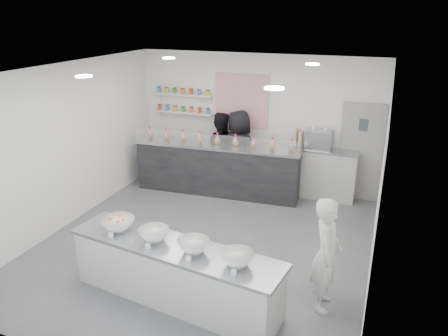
# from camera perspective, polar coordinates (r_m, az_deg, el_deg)

# --- Properties ---
(floor) EXTENTS (6.00, 6.00, 0.00)m
(floor) POSITION_cam_1_polar(r_m,az_deg,el_deg) (7.79, -2.55, -9.87)
(floor) COLOR #515156
(floor) RESTS_ON ground
(ceiling) EXTENTS (6.00, 6.00, 0.00)m
(ceiling) POSITION_cam_1_polar(r_m,az_deg,el_deg) (6.80, -2.95, 12.58)
(ceiling) COLOR white
(ceiling) RESTS_ON floor
(back_wall) EXTENTS (5.50, 0.00, 5.50)m
(back_wall) POSITION_cam_1_polar(r_m,az_deg,el_deg) (9.86, 4.25, 6.04)
(back_wall) COLOR white
(back_wall) RESTS_ON floor
(left_wall) EXTENTS (0.00, 6.00, 6.00)m
(left_wall) POSITION_cam_1_polar(r_m,az_deg,el_deg) (8.59, -19.84, 2.74)
(left_wall) COLOR white
(left_wall) RESTS_ON floor
(right_wall) EXTENTS (0.00, 6.00, 6.00)m
(right_wall) POSITION_cam_1_polar(r_m,az_deg,el_deg) (6.62, 19.68, -2.28)
(right_wall) COLOR white
(right_wall) RESTS_ON floor
(back_door) EXTENTS (0.88, 0.04, 2.10)m
(back_door) POSITION_cam_1_polar(r_m,az_deg,el_deg) (9.58, 17.41, 1.94)
(back_door) COLOR gray
(back_door) RESTS_ON floor
(pattern_panel) EXTENTS (1.25, 0.03, 1.20)m
(pattern_panel) POSITION_cam_1_polar(r_m,az_deg,el_deg) (9.84, 2.30, 8.74)
(pattern_panel) COLOR #D74467
(pattern_panel) RESTS_ON back_wall
(jar_shelf_lower) EXTENTS (1.45, 0.22, 0.04)m
(jar_shelf_lower) POSITION_cam_1_polar(r_m,az_deg,el_deg) (10.37, -5.27, 7.28)
(jar_shelf_lower) COLOR silver
(jar_shelf_lower) RESTS_ON back_wall
(jar_shelf_upper) EXTENTS (1.45, 0.22, 0.04)m
(jar_shelf_upper) POSITION_cam_1_polar(r_m,az_deg,el_deg) (10.29, -5.34, 9.56)
(jar_shelf_upper) COLOR silver
(jar_shelf_upper) RESTS_ON back_wall
(preserve_jars) EXTENTS (1.45, 0.10, 0.56)m
(preserve_jars) POSITION_cam_1_polar(r_m,az_deg,el_deg) (10.29, -5.36, 8.78)
(preserve_jars) COLOR #D94417
(preserve_jars) RESTS_ON jar_shelf_lower
(downlight_0) EXTENTS (0.24, 0.24, 0.02)m
(downlight_0) POSITION_cam_1_polar(r_m,az_deg,el_deg) (6.67, -17.85, 11.34)
(downlight_0) COLOR white
(downlight_0) RESTS_ON ceiling
(downlight_1) EXTENTS (0.24, 0.24, 0.02)m
(downlight_1) POSITION_cam_1_polar(r_m,az_deg,el_deg) (5.42, 6.58, 10.32)
(downlight_1) COLOR white
(downlight_1) RESTS_ON ceiling
(downlight_2) EXTENTS (0.24, 0.24, 0.02)m
(downlight_2) POSITION_cam_1_polar(r_m,az_deg,el_deg) (8.84, -7.23, 14.06)
(downlight_2) COLOR white
(downlight_2) RESTS_ON ceiling
(downlight_3) EXTENTS (0.24, 0.24, 0.02)m
(downlight_3) POSITION_cam_1_polar(r_m,az_deg,el_deg) (7.94, 11.47, 13.15)
(downlight_3) COLOR white
(downlight_3) RESTS_ON ceiling
(prep_counter) EXTENTS (3.22, 1.14, 0.86)m
(prep_counter) POSITION_cam_1_polar(r_m,az_deg,el_deg) (6.28, -6.47, -13.47)
(prep_counter) COLOR #AEAEA9
(prep_counter) RESTS_ON floor
(back_bar) EXTENTS (3.67, 0.90, 1.13)m
(back_bar) POSITION_cam_1_polar(r_m,az_deg,el_deg) (9.62, -0.84, -0.10)
(back_bar) COLOR black
(back_bar) RESTS_ON floor
(sneeze_guard) EXTENTS (3.58, 0.24, 0.31)m
(sneeze_guard) POSITION_cam_1_polar(r_m,az_deg,el_deg) (9.11, -1.49, 3.48)
(sneeze_guard) COLOR white
(sneeze_guard) RESTS_ON back_bar
(espresso_ledge) EXTENTS (1.47, 0.47, 1.09)m
(espresso_ledge) POSITION_cam_1_polar(r_m,az_deg,el_deg) (9.63, 12.58, -0.70)
(espresso_ledge) COLOR #AEAEA9
(espresso_ledge) RESTS_ON floor
(espresso_machine) EXTENTS (0.53, 0.37, 0.41)m
(espresso_machine) POSITION_cam_1_polar(r_m,az_deg,el_deg) (9.41, 12.31, 3.64)
(espresso_machine) COLOR #93969E
(espresso_machine) RESTS_ON espresso_ledge
(cup_stacks) EXTENTS (0.26, 0.24, 0.35)m
(cup_stacks) POSITION_cam_1_polar(r_m,az_deg,el_deg) (9.49, 9.63, 3.78)
(cup_stacks) COLOR tan
(cup_stacks) RESTS_ON espresso_ledge
(prep_bowls) EXTENTS (2.43, 0.85, 0.17)m
(prep_bowls) POSITION_cam_1_polar(r_m,az_deg,el_deg) (6.01, -6.67, -9.36)
(prep_bowls) COLOR white
(prep_bowls) RESTS_ON prep_counter
(label_cards) EXTENTS (2.01, 0.04, 0.07)m
(label_cards) POSITION_cam_1_polar(r_m,az_deg,el_deg) (5.61, -8.50, -12.42)
(label_cards) COLOR white
(label_cards) RESTS_ON prep_counter
(cookie_bags) EXTENTS (3.34, 0.35, 0.26)m
(cookie_bags) POSITION_cam_1_polar(r_m,az_deg,el_deg) (9.41, -0.87, 3.87)
(cookie_bags) COLOR #CF6292
(cookie_bags) RESTS_ON back_bar
(woman_prep) EXTENTS (0.46, 0.63, 1.62)m
(woman_prep) POSITION_cam_1_polar(r_m,az_deg,el_deg) (6.07, 13.22, -10.94)
(woman_prep) COLOR silver
(woman_prep) RESTS_ON floor
(staff_left) EXTENTS (0.99, 0.86, 1.74)m
(staff_left) POSITION_cam_1_polar(r_m,az_deg,el_deg) (9.90, -0.57, 2.36)
(staff_left) COLOR black
(staff_left) RESTS_ON floor
(staff_right) EXTENTS (1.06, 0.90, 1.84)m
(staff_right) POSITION_cam_1_polar(r_m,az_deg,el_deg) (9.67, 1.91, 2.22)
(staff_right) COLOR black
(staff_right) RESTS_ON floor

